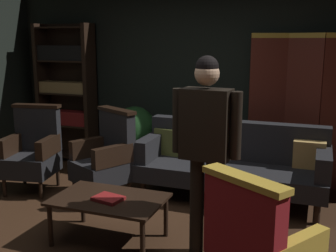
{
  "coord_description": "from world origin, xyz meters",
  "views": [
    {
      "loc": [
        1.45,
        -3.11,
        1.83
      ],
      "look_at": [
        0.0,
        0.8,
        0.95
      ],
      "focal_mm": 44.35,
      "sensor_mm": 36.0,
      "label": 1
    }
  ],
  "objects_px": {
    "book_red_leather": "(108,198)",
    "armchair_wing_right": "(33,151)",
    "bookshelf": "(67,90)",
    "velvet_couch": "(232,161)",
    "potted_plant": "(135,135)",
    "armchair_wing_left": "(106,157)",
    "standing_figure": "(206,139)",
    "coffee_table": "(109,203)",
    "folding_screen": "(302,109)"
  },
  "relations": [
    {
      "from": "book_red_leather",
      "to": "armchair_wing_right",
      "type": "bearing_deg",
      "value": 148.98
    },
    {
      "from": "bookshelf",
      "to": "book_red_leather",
      "type": "xyz_separation_m",
      "value": [
        1.89,
        -2.23,
        -0.64
      ]
    },
    {
      "from": "velvet_couch",
      "to": "armchair_wing_right",
      "type": "bearing_deg",
      "value": -166.54
    },
    {
      "from": "potted_plant",
      "to": "bookshelf",
      "type": "bearing_deg",
      "value": 169.12
    },
    {
      "from": "armchair_wing_right",
      "to": "bookshelf",
      "type": "bearing_deg",
      "value": 105.22
    },
    {
      "from": "bookshelf",
      "to": "armchair_wing_right",
      "type": "height_order",
      "value": "bookshelf"
    },
    {
      "from": "velvet_couch",
      "to": "armchair_wing_left",
      "type": "height_order",
      "value": "armchair_wing_left"
    },
    {
      "from": "standing_figure",
      "to": "book_red_leather",
      "type": "distance_m",
      "value": 1.05
    },
    {
      "from": "armchair_wing_left",
      "to": "book_red_leather",
      "type": "height_order",
      "value": "armchair_wing_left"
    },
    {
      "from": "coffee_table",
      "to": "standing_figure",
      "type": "relative_size",
      "value": 0.59
    },
    {
      "from": "coffee_table",
      "to": "armchair_wing_left",
      "type": "bearing_deg",
      "value": 119.99
    },
    {
      "from": "coffee_table",
      "to": "book_red_leather",
      "type": "bearing_deg",
      "value": -66.35
    },
    {
      "from": "armchair_wing_right",
      "to": "armchair_wing_left",
      "type": "bearing_deg",
      "value": 4.02
    },
    {
      "from": "standing_figure",
      "to": "book_red_leather",
      "type": "xyz_separation_m",
      "value": [
        -0.86,
        -0.11,
        -0.59
      ]
    },
    {
      "from": "armchair_wing_left",
      "to": "standing_figure",
      "type": "height_order",
      "value": "standing_figure"
    },
    {
      "from": "bookshelf",
      "to": "coffee_table",
      "type": "height_order",
      "value": "bookshelf"
    },
    {
      "from": "folding_screen",
      "to": "velvet_couch",
      "type": "height_order",
      "value": "folding_screen"
    },
    {
      "from": "coffee_table",
      "to": "potted_plant",
      "type": "distance_m",
      "value": 2.06
    },
    {
      "from": "velvet_couch",
      "to": "standing_figure",
      "type": "xyz_separation_m",
      "value": [
        0.05,
        -1.37,
        0.57
      ]
    },
    {
      "from": "folding_screen",
      "to": "book_red_leather",
      "type": "bearing_deg",
      "value": -124.19
    },
    {
      "from": "armchair_wing_left",
      "to": "armchair_wing_right",
      "type": "relative_size",
      "value": 1.0
    },
    {
      "from": "armchair_wing_left",
      "to": "potted_plant",
      "type": "relative_size",
      "value": 1.12
    },
    {
      "from": "armchair_wing_left",
      "to": "folding_screen",
      "type": "bearing_deg",
      "value": 30.62
    },
    {
      "from": "standing_figure",
      "to": "armchair_wing_right",
      "type": "bearing_deg",
      "value": 161.29
    },
    {
      "from": "coffee_table",
      "to": "folding_screen",
      "type": "bearing_deg",
      "value": 54.91
    },
    {
      "from": "standing_figure",
      "to": "potted_plant",
      "type": "distance_m",
      "value": 2.46
    },
    {
      "from": "bookshelf",
      "to": "book_red_leather",
      "type": "distance_m",
      "value": 2.99
    },
    {
      "from": "armchair_wing_right",
      "to": "book_red_leather",
      "type": "height_order",
      "value": "armchair_wing_right"
    },
    {
      "from": "folding_screen",
      "to": "potted_plant",
      "type": "bearing_deg",
      "value": -173.98
    },
    {
      "from": "bookshelf",
      "to": "coffee_table",
      "type": "relative_size",
      "value": 2.05
    },
    {
      "from": "book_red_leather",
      "to": "potted_plant",
      "type": "bearing_deg",
      "value": 108.4
    },
    {
      "from": "folding_screen",
      "to": "standing_figure",
      "type": "xyz_separation_m",
      "value": [
        -0.65,
        -2.11,
        0.04
      ]
    },
    {
      "from": "folding_screen",
      "to": "velvet_couch",
      "type": "distance_m",
      "value": 1.15
    },
    {
      "from": "bookshelf",
      "to": "potted_plant",
      "type": "relative_size",
      "value": 2.22
    },
    {
      "from": "armchair_wing_left",
      "to": "bookshelf",
      "type": "bearing_deg",
      "value": 137.0
    },
    {
      "from": "armchair_wing_right",
      "to": "folding_screen",
      "type": "bearing_deg",
      "value": 23.06
    },
    {
      "from": "standing_figure",
      "to": "velvet_couch",
      "type": "bearing_deg",
      "value": 91.96
    },
    {
      "from": "folding_screen",
      "to": "potted_plant",
      "type": "height_order",
      "value": "folding_screen"
    },
    {
      "from": "book_red_leather",
      "to": "armchair_wing_left",
      "type": "bearing_deg",
      "value": 119.72
    },
    {
      "from": "armchair_wing_left",
      "to": "book_red_leather",
      "type": "bearing_deg",
      "value": -60.28
    },
    {
      "from": "armchair_wing_left",
      "to": "book_red_leather",
      "type": "distance_m",
      "value": 1.14
    },
    {
      "from": "armchair_wing_right",
      "to": "potted_plant",
      "type": "distance_m",
      "value": 1.38
    },
    {
      "from": "standing_figure",
      "to": "armchair_wing_left",
      "type": "bearing_deg",
      "value": 148.3
    },
    {
      "from": "folding_screen",
      "to": "coffee_table",
      "type": "distance_m",
      "value": 2.73
    },
    {
      "from": "folding_screen",
      "to": "standing_figure",
      "type": "distance_m",
      "value": 2.21
    },
    {
      "from": "velvet_couch",
      "to": "armchair_wing_right",
      "type": "xyz_separation_m",
      "value": [
        -2.35,
        -0.56,
        0.04
      ]
    },
    {
      "from": "velvet_couch",
      "to": "armchair_wing_left",
      "type": "distance_m",
      "value": 1.46
    },
    {
      "from": "bookshelf",
      "to": "armchair_wing_right",
      "type": "relative_size",
      "value": 1.97
    },
    {
      "from": "coffee_table",
      "to": "armchair_wing_left",
      "type": "height_order",
      "value": "armchair_wing_left"
    },
    {
      "from": "armchair_wing_right",
      "to": "book_red_leather",
      "type": "bearing_deg",
      "value": -31.02
    }
  ]
}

